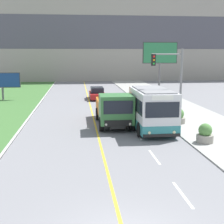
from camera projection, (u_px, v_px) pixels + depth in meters
name	position (u px, v px, depth m)	size (l,w,h in m)	color
lane_marking_centre	(130.00, 221.00, 10.47)	(2.88, 140.00, 0.01)	gold
apartment_block_background	(83.00, 36.00, 64.31)	(80.00, 8.04, 18.28)	gray
city_bus	(152.00, 110.00, 22.30)	(2.64, 5.46, 3.07)	silver
dump_truck	(115.00, 111.00, 23.56)	(2.51, 6.82, 2.60)	black
car_distant	(97.00, 93.00, 38.29)	(1.80, 4.30, 1.45)	maroon
traffic_light_mast	(172.00, 79.00, 22.23)	(2.28, 0.32, 5.89)	slate
billboard_large	(160.00, 56.00, 37.65)	(4.24, 0.24, 6.88)	#59595B
billboard_small	(2.00, 81.00, 37.14)	(4.26, 0.24, 3.30)	#59595B
planter_round_near	(205.00, 134.00, 19.35)	(1.05, 1.05, 1.20)	gray
planter_round_second	(178.00, 117.00, 24.69)	(1.12, 1.12, 1.20)	gray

